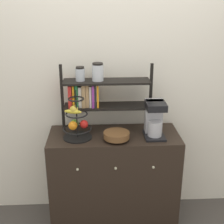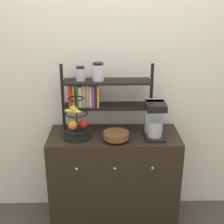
# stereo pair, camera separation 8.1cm
# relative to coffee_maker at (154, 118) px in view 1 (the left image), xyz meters

# --- Properties ---
(wall_back) EXTENTS (7.00, 0.05, 2.60)m
(wall_back) POSITION_rel_coffee_maker_xyz_m (-0.34, 0.31, 0.25)
(wall_back) COLOR silver
(wall_back) RESTS_ON ground_plane
(sideboard) EXTENTS (1.15, 0.49, 0.90)m
(sideboard) POSITION_rel_coffee_maker_xyz_m (-0.34, 0.03, -0.61)
(sideboard) COLOR black
(sideboard) RESTS_ON ground_plane
(coffee_maker) EXTENTS (0.17, 0.24, 0.31)m
(coffee_maker) POSITION_rel_coffee_maker_xyz_m (0.00, 0.00, 0.00)
(coffee_maker) COLOR black
(coffee_maker) RESTS_ON sideboard
(fruit_stand) EXTENTS (0.25, 0.25, 0.43)m
(fruit_stand) POSITION_rel_coffee_maker_xyz_m (-0.66, -0.02, -0.02)
(fruit_stand) COLOR black
(fruit_stand) RESTS_ON sideboard
(wooden_bowl) EXTENTS (0.22, 0.22, 0.07)m
(wooden_bowl) POSITION_rel_coffee_maker_xyz_m (-0.33, -0.08, -0.12)
(wooden_bowl) COLOR brown
(wooden_bowl) RESTS_ON sideboard
(shelf_hutch) EXTENTS (0.79, 0.20, 0.62)m
(shelf_hutch) POSITION_rel_coffee_maker_xyz_m (-0.51, 0.13, 0.21)
(shelf_hutch) COLOR black
(shelf_hutch) RESTS_ON sideboard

